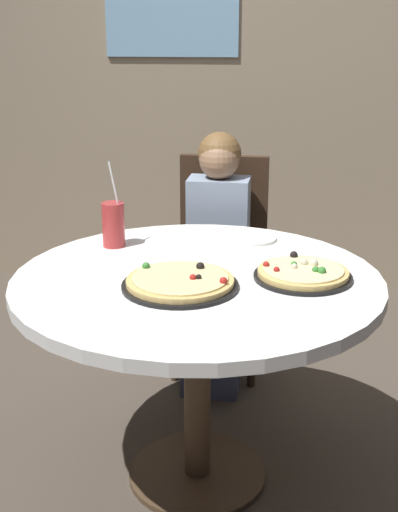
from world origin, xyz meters
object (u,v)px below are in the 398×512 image
object	(u,v)px
dining_table	(197,306)
pizza_cheese	(180,282)
plate_small	(252,238)
diner_child	(216,274)
soda_cup	(113,224)
pizza_veggie	(303,273)
chair_wooden	(221,251)

from	to	relation	value
dining_table	pizza_cheese	distance (m)	0.16
dining_table	plate_small	size ratio (longest dim) A/B	6.53
diner_child	soda_cup	world-z (taller)	diner_child
pizza_veggie	soda_cup	world-z (taller)	soda_cup
pizza_cheese	diner_child	bearing A→B (deg)	87.47
pizza_cheese	dining_table	bearing A→B (deg)	68.74
soda_cup	diner_child	bearing A→B (deg)	54.51
pizza_cheese	chair_wooden	bearing A→B (deg)	87.54
pizza_veggie	soda_cup	bearing A→B (deg)	158.80
dining_table	diner_child	distance (m)	0.75
plate_small	soda_cup	bearing A→B (deg)	-165.13
dining_table	plate_small	distance (m)	0.45
soda_cup	pizza_cheese	bearing A→B (deg)	-52.15
diner_child	pizza_cheese	bearing A→B (deg)	-92.53
chair_wooden	pizza_veggie	size ratio (longest dim) A/B	3.07
dining_table	plate_small	world-z (taller)	plate_small
dining_table	chair_wooden	size ratio (longest dim) A/B	1.24
dining_table	plate_small	bearing A→B (deg)	68.56
chair_wooden	diner_child	size ratio (longest dim) A/B	0.88
dining_table	diner_child	xyz separation A→B (m)	(-0.00, 0.73, -0.16)
diner_child	plate_small	world-z (taller)	diner_child
diner_child	pizza_cheese	distance (m)	0.88
chair_wooden	soda_cup	distance (m)	0.79
pizza_cheese	soda_cup	xyz separation A→B (m)	(-0.29, 0.38, 0.07)
pizza_cheese	soda_cup	distance (m)	0.48
pizza_veggie	plate_small	size ratio (longest dim) A/B	1.72
chair_wooden	dining_table	bearing A→B (deg)	-90.23
dining_table	diner_child	world-z (taller)	diner_child
chair_wooden	pizza_cheese	bearing A→B (deg)	-92.46
pizza_veggie	plate_small	distance (m)	0.42
soda_cup	pizza_veggie	bearing A→B (deg)	-21.20
chair_wooden	pizza_veggie	distance (m)	0.99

